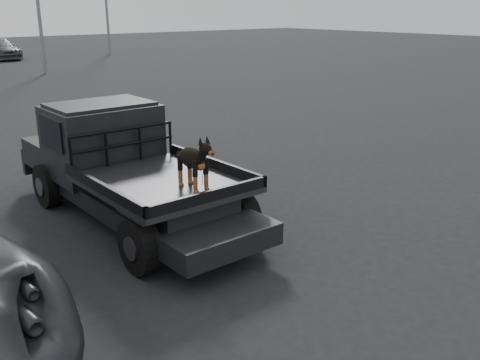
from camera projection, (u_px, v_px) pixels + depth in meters
ground at (201, 272)px, 7.04m from camera, size 120.00×120.00×0.00m
flatbed_ute at (133, 193)px, 8.63m from camera, size 2.00×5.40×0.92m
ute_cab at (102, 128)px, 9.04m from camera, size 1.72×1.30×0.88m
headache_rack at (124, 146)px, 8.54m from camera, size 1.80×0.08×0.55m
dog at (193, 162)px, 7.33m from camera, size 0.32×0.60×0.74m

